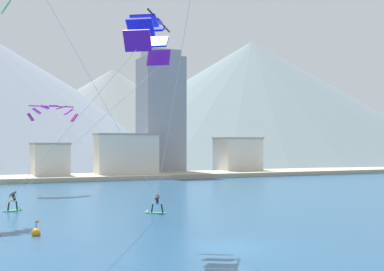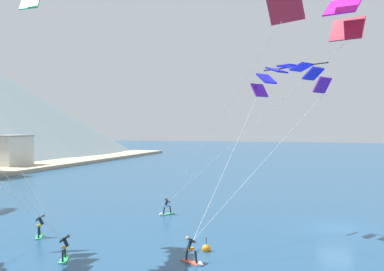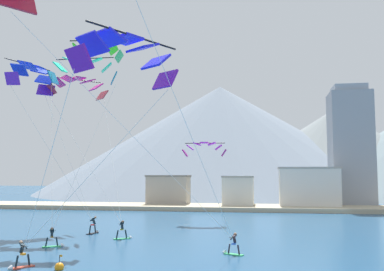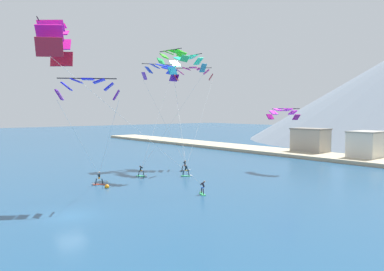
# 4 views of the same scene
# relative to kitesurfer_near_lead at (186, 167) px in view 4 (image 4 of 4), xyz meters

# --- Properties ---
(ground_plane) EXTENTS (400.00, 400.00, 0.00)m
(ground_plane) POSITION_rel_kitesurfer_near_lead_xyz_m (13.29, -23.83, -0.57)
(ground_plane) COLOR navy
(kitesurfer_near_lead) EXTENTS (0.86, 1.78, 1.80)m
(kitesurfer_near_lead) POSITION_rel_kitesurfer_near_lead_xyz_m (0.00, 0.00, 0.00)
(kitesurfer_near_lead) COLOR black
(kitesurfer_near_lead) RESTS_ON ground
(kitesurfer_near_trail) EXTENTS (1.21, 1.71, 1.71)m
(kitesurfer_near_trail) POSITION_rel_kitesurfer_near_lead_xyz_m (1.50, -15.66, -0.06)
(kitesurfer_near_trail) COLOR #E54C33
(kitesurfer_near_trail) RESTS_ON ground
(kitesurfer_mid_center) EXTENTS (1.69, 1.27, 1.78)m
(kitesurfer_mid_center) POSITION_rel_kitesurfer_near_lead_xyz_m (4.05, -3.01, -0.01)
(kitesurfer_mid_center) COLOR #33B266
(kitesurfer_mid_center) RESTS_ON ground
(kitesurfer_far_left) EXTENTS (1.73, 1.15, 1.64)m
(kitesurfer_far_left) POSITION_rel_kitesurfer_near_lead_xyz_m (14.14, -8.97, -0.13)
(kitesurfer_far_left) COLOR #33B266
(kitesurfer_far_left) RESTS_ON ground
(kitesurfer_far_right) EXTENTS (1.75, 1.09, 1.66)m
(kitesurfer_far_right) POSITION_rel_kitesurfer_near_lead_xyz_m (-0.09, -7.96, -0.11)
(kitesurfer_far_right) COLOR #33B266
(kitesurfer_far_right) RESTS_ON ground
(parafoil_kite_near_lead) EXTENTS (8.65, 6.92, 16.12)m
(parafoil_kite_near_lead) POSITION_rel_kitesurfer_near_lead_xyz_m (-7.28, 0.30, 15.68)
(parafoil_kite_near_lead) COLOR #5B1DB6
(parafoil_kite_near_trail) EXTENTS (10.28, 7.92, 11.34)m
(parafoil_kite_near_trail) POSITION_rel_kitesurfer_near_lead_xyz_m (9.78, -20.42, 11.23)
(parafoil_kite_near_trail) COLOR #6113A2
(parafoil_kite_mid_center) EXTENTS (11.44, 11.39, 15.65)m
(parafoil_kite_mid_center) POSITION_rel_kitesurfer_near_lead_xyz_m (-4.50, 5.27, 15.53)
(parafoil_kite_mid_center) COLOR #B42F3B
(parafoil_kite_far_left) EXTENTS (11.62, 16.51, 16.84)m
(parafoil_kite_far_left) POSITION_rel_kitesurfer_near_lead_xyz_m (7.10, -22.67, 16.07)
(parafoil_kite_far_left) COLOR #B71C2E
(parafoil_kite_far_right) EXTENTS (7.34, 11.71, 17.27)m
(parafoil_kite_far_right) POSITION_rel_kitesurfer_near_lead_xyz_m (-2.45, 2.07, 16.72)
(parafoil_kite_far_right) COLOR teal
(parafoil_kite_distant_high_outer) EXTENTS (5.56, 1.64, 1.79)m
(parafoil_kite_distant_high_outer) POSITION_rel_kitesurfer_near_lead_xyz_m (9.35, 12.09, 8.63)
(parafoil_kite_distant_high_outer) COLOR #9E107B
(parafoil_kite_distant_low_drift) EXTENTS (5.29, 2.53, 1.90)m
(parafoil_kite_distant_low_drift) POSITION_rel_kitesurfer_near_lead_xyz_m (1.07, -3.31, 17.03)
(parafoil_kite_distant_low_drift) COLOR #2CC163
(race_marker_buoy) EXTENTS (0.56, 0.56, 1.02)m
(race_marker_buoy) POSITION_rel_kitesurfer_near_lead_xyz_m (4.18, -15.70, -0.41)
(race_marker_buoy) COLOR orange
(race_marker_buoy) RESTS_ON ground
(shoreline_strip) EXTENTS (180.00, 10.00, 0.70)m
(shoreline_strip) POSITION_rel_kitesurfer_near_lead_xyz_m (13.29, 31.61, -0.22)
(shoreline_strip) COLOR tan
(shoreline_strip) RESTS_ON ground
(shore_building_harbour_front) EXTENTS (5.37, 7.06, 5.62)m
(shore_building_harbour_front) POSITION_rel_kitesurfer_near_lead_xyz_m (12.28, 34.31, 2.25)
(shore_building_harbour_front) COLOR silver
(shore_building_harbour_front) RESTS_ON ground
(shore_building_quay_east) EXTENTS (7.57, 4.73, 5.73)m
(shore_building_quay_east) POSITION_rel_kitesurfer_near_lead_xyz_m (-0.19, 34.59, 2.31)
(shore_building_quay_east) COLOR #A89E8E
(shore_building_quay_east) RESTS_ON ground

